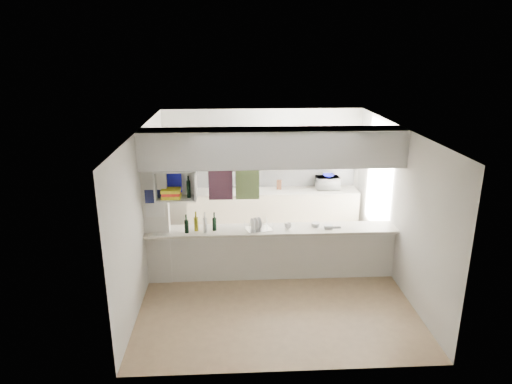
{
  "coord_description": "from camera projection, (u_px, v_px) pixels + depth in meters",
  "views": [
    {
      "loc": [
        -0.65,
        -7.07,
        3.84
      ],
      "look_at": [
        -0.24,
        0.5,
        1.41
      ],
      "focal_mm": 32.0,
      "sensor_mm": 36.0,
      "label": 1
    }
  ],
  "objects": [
    {
      "name": "wall_right",
      "position": [
        397.0,
        205.0,
        7.64
      ],
      "size": [
        0.0,
        4.8,
        4.8
      ],
      "primitive_type": "plane",
      "rotation": [
        1.57,
        0.0,
        -1.57
      ],
      "color": "silver",
      "rests_on": "floor"
    },
    {
      "name": "cup",
      "position": [
        288.0,
        226.0,
        7.6
      ],
      "size": [
        0.12,
        0.12,
        0.09
      ],
      "primitive_type": "imported",
      "rotation": [
        0.0,
        0.0,
        -0.0
      ],
      "color": "white",
      "rests_on": "dish_rack"
    },
    {
      "name": "bowl",
      "position": [
        328.0,
        176.0,
        9.65
      ],
      "size": [
        0.24,
        0.24,
        0.06
      ],
      "primitive_type": "imported",
      "color": "#0E119D",
      "rests_on": "microwave"
    },
    {
      "name": "utensil_jar",
      "position": [
        253.0,
        187.0,
        9.65
      ],
      "size": [
        0.11,
        0.11,
        0.15
      ],
      "primitive_type": "cylinder",
      "color": "black",
      "rests_on": "bench_top"
    },
    {
      "name": "dish_rack",
      "position": [
        258.0,
        224.0,
        7.58
      ],
      "size": [
        0.49,
        0.42,
        0.22
      ],
      "rotation": [
        0.0,
        0.0,
        0.3
      ],
      "color": "silver",
      "rests_on": "breakfast_bar"
    },
    {
      "name": "knife_block",
      "position": [
        279.0,
        185.0,
        9.7
      ],
      "size": [
        0.11,
        0.1,
        0.2
      ],
      "primitive_type": "cube",
      "rotation": [
        0.0,
        0.0,
        -0.19
      ],
      "color": "#57311E",
      "rests_on": "bench_top"
    },
    {
      "name": "wall_back",
      "position": [
        263.0,
        170.0,
        9.81
      ],
      "size": [
        4.2,
        0.0,
        4.2
      ],
      "primitive_type": "plane",
      "rotation": [
        1.57,
        0.0,
        0.0
      ],
      "color": "silver",
      "rests_on": "floor"
    },
    {
      "name": "wall_left",
      "position": [
        144.0,
        209.0,
        7.42
      ],
      "size": [
        0.0,
        4.8,
        4.8
      ],
      "primitive_type": "plane",
      "rotation": [
        1.57,
        0.0,
        1.57
      ],
      "color": "silver",
      "rests_on": "floor"
    },
    {
      "name": "wine_bottles",
      "position": [
        201.0,
        224.0,
        7.48
      ],
      "size": [
        0.52,
        0.15,
        0.35
      ],
      "color": "black",
      "rests_on": "breakfast_bar"
    },
    {
      "name": "floor",
      "position": [
        271.0,
        277.0,
        7.93
      ],
      "size": [
        4.8,
        4.8,
        0.0
      ],
      "primitive_type": "plane",
      "color": "#977858",
      "rests_on": "ground"
    },
    {
      "name": "kitchen_run",
      "position": [
        271.0,
        194.0,
        9.71
      ],
      "size": [
        3.6,
        0.63,
        2.24
      ],
      "color": "beige",
      "rests_on": "floor"
    },
    {
      "name": "ceiling",
      "position": [
        273.0,
        129.0,
        7.13
      ],
      "size": [
        4.8,
        4.8,
        0.0
      ],
      "primitive_type": "plane",
      "color": "white",
      "rests_on": "wall_back"
    },
    {
      "name": "cubby_shelf",
      "position": [
        175.0,
        186.0,
        7.26
      ],
      "size": [
        0.65,
        0.35,
        0.5
      ],
      "color": "white",
      "rests_on": "bulkhead"
    },
    {
      "name": "plastic_tubs",
      "position": [
        321.0,
        226.0,
        7.68
      ],
      "size": [
        0.49,
        0.22,
        0.07
      ],
      "color": "silver",
      "rests_on": "breakfast_bar"
    },
    {
      "name": "microwave",
      "position": [
        328.0,
        183.0,
        9.71
      ],
      "size": [
        0.49,
        0.34,
        0.27
      ],
      "primitive_type": "imported",
      "rotation": [
        0.0,
        0.0,
        3.17
      ],
      "color": "white",
      "rests_on": "bench_top"
    },
    {
      "name": "servery_partition",
      "position": [
        262.0,
        186.0,
        7.41
      ],
      "size": [
        4.2,
        0.5,
        2.6
      ],
      "color": "silver",
      "rests_on": "floor"
    }
  ]
}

